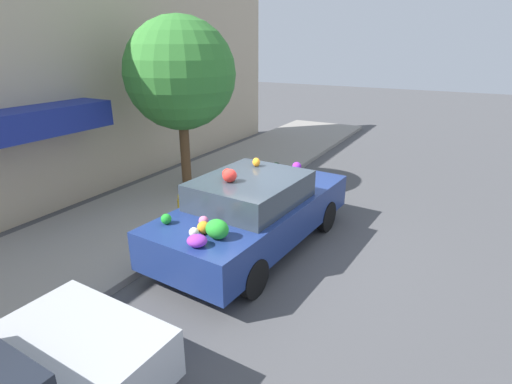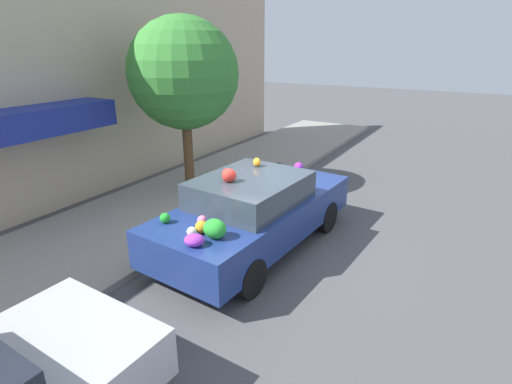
% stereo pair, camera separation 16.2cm
% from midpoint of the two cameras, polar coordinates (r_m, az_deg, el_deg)
% --- Properties ---
extents(ground_plane, '(60.00, 60.00, 0.00)m').
position_cam_midpoint_polar(ground_plane, '(7.76, -1.12, -7.61)').
color(ground_plane, '#4C4C4F').
extents(sidewalk_curb, '(24.00, 3.20, 0.13)m').
position_cam_midpoint_polar(sidewalk_curb, '(9.25, -15.77, -3.13)').
color(sidewalk_curb, gray).
rests_on(sidewalk_curb, ground).
extents(building_facade, '(18.00, 1.20, 5.67)m').
position_cam_midpoint_polar(building_facade, '(10.25, -26.75, 13.64)').
color(building_facade, '#C6B293').
rests_on(building_facade, ground).
extents(street_tree, '(2.62, 2.62, 4.16)m').
position_cam_midpoint_polar(street_tree, '(9.91, -11.26, 16.18)').
color(street_tree, brown).
rests_on(street_tree, sidewalk_curb).
extents(fire_hydrant, '(0.20, 0.20, 0.70)m').
position_cam_midpoint_polar(fire_hydrant, '(8.31, -10.97, -2.37)').
color(fire_hydrant, gold).
rests_on(fire_hydrant, sidewalk_curb).
extents(art_car, '(4.52, 2.10, 1.67)m').
position_cam_midpoint_polar(art_car, '(7.36, -0.79, -2.66)').
color(art_car, navy).
rests_on(art_car, ground).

